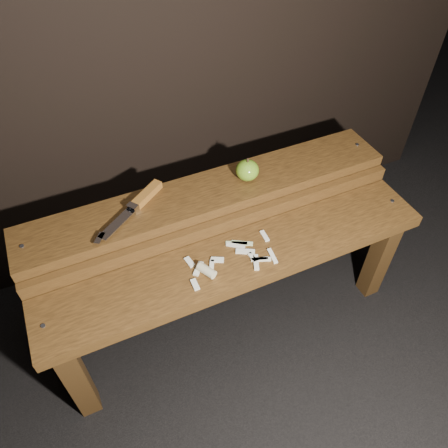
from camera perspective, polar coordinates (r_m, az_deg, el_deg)
name	(u,v)px	position (r m, az deg, el deg)	size (l,w,h in m)	color
ground	(231,318)	(1.65, 0.88, -12.22)	(60.00, 60.00, 0.00)	black
bench_front_tier	(241,272)	(1.33, 2.18, -6.33)	(1.20, 0.20, 0.42)	#38220E
bench_rear_tier	(211,210)	(1.42, -1.77, 1.82)	(1.20, 0.21, 0.50)	#38220E
apple	(247,170)	(1.38, 3.06, 7.03)	(0.07, 0.07, 0.08)	olive
knife	(140,202)	(1.33, -10.96, 2.89)	(0.25, 0.19, 0.03)	#935920
apple_scraps	(225,262)	(1.26, 0.11, -4.98)	(0.28, 0.14, 0.03)	beige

